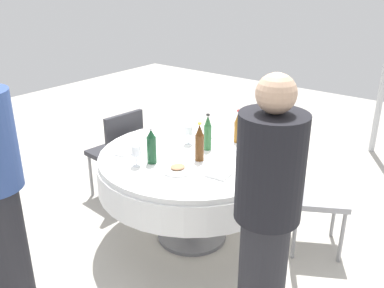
# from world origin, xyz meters

# --- Properties ---
(ground_plane) EXTENTS (10.00, 10.00, 0.00)m
(ground_plane) POSITION_xyz_m (0.00, 0.00, 0.00)
(ground_plane) COLOR #B7B2A8
(dining_table) EXTENTS (1.44, 1.44, 0.74)m
(dining_table) POSITION_xyz_m (0.00, 0.00, 0.59)
(dining_table) COLOR white
(dining_table) RESTS_ON ground_plane
(bottle_dark_green_left) EXTENTS (0.07, 0.07, 0.27)m
(bottle_dark_green_left) POSITION_xyz_m (0.30, -0.13, 0.87)
(bottle_dark_green_left) COLOR #194728
(bottle_dark_green_left) RESTS_ON dining_table
(bottle_brown_near) EXTENTS (0.07, 0.07, 0.29)m
(bottle_brown_near) POSITION_xyz_m (0.05, 0.11, 0.87)
(bottle_brown_near) COLOR #593314
(bottle_brown_near) RESTS_ON dining_table
(bottle_dark_green_inner) EXTENTS (0.06, 0.06, 0.27)m
(bottle_dark_green_inner) POSITION_xyz_m (-0.18, 0.57, 0.86)
(bottle_dark_green_inner) COLOR #194728
(bottle_dark_green_inner) RESTS_ON dining_table
(bottle_green_far) EXTENTS (0.06, 0.06, 0.29)m
(bottle_green_far) POSITION_xyz_m (-0.15, 0.04, 0.87)
(bottle_green_far) COLOR #2D6B38
(bottle_green_far) RESTS_ON dining_table
(bottle_amber_rear) EXTENTS (0.06, 0.06, 0.27)m
(bottle_amber_rear) POSITION_xyz_m (-0.42, 0.14, 0.87)
(bottle_amber_rear) COLOR #8C5619
(bottle_amber_rear) RESTS_ON dining_table
(wine_glass_far) EXTENTS (0.07, 0.07, 0.16)m
(wine_glass_far) POSITION_xyz_m (-0.14, -0.15, 0.85)
(wine_glass_far) COLOR white
(wine_glass_far) RESTS_ON dining_table
(wine_glass_rear) EXTENTS (0.07, 0.07, 0.16)m
(wine_glass_rear) POSITION_xyz_m (0.41, -0.18, 0.85)
(wine_glass_rear) COLOR white
(wine_glass_rear) RESTS_ON dining_table
(plate_north) EXTENTS (0.24, 0.24, 0.04)m
(plate_north) POSITION_xyz_m (0.28, 0.10, 0.75)
(plate_north) COLOR white
(plate_north) RESTS_ON dining_table
(plate_front) EXTENTS (0.21, 0.21, 0.02)m
(plate_front) POSITION_xyz_m (0.28, -0.44, 0.75)
(plate_front) COLOR white
(plate_front) RESTS_ON dining_table
(spoon_near) EXTENTS (0.14, 0.14, 0.00)m
(spoon_near) POSITION_xyz_m (-0.24, 0.24, 0.74)
(spoon_near) COLOR silver
(spoon_near) RESTS_ON dining_table
(knife_inner) EXTENTS (0.17, 0.09, 0.00)m
(knife_inner) POSITION_xyz_m (-0.07, -0.30, 0.74)
(knife_inner) COLOR silver
(knife_inner) RESTS_ON dining_table
(knife_far) EXTENTS (0.05, 0.18, 0.00)m
(knife_far) POSITION_xyz_m (-0.35, -0.10, 0.74)
(knife_far) COLOR silver
(knife_far) RESTS_ON dining_table
(folded_napkin) EXTENTS (0.16, 0.16, 0.02)m
(folded_napkin) POSITION_xyz_m (0.17, 0.37, 0.75)
(folded_napkin) COLOR white
(folded_napkin) RESTS_ON dining_table
(person_left) EXTENTS (0.34, 0.34, 1.61)m
(person_left) POSITION_xyz_m (0.61, 0.96, 0.84)
(person_left) COLOR #26262B
(person_left) RESTS_ON ground_plane
(chair_mid) EXTENTS (0.44, 0.44, 0.87)m
(chair_mid) POSITION_xyz_m (-0.09, -0.92, 0.52)
(chair_mid) COLOR #2D2D33
(chair_mid) RESTS_ON ground_plane
(chair_right) EXTENTS (0.55, 0.55, 0.87)m
(chair_right) POSITION_xyz_m (-0.44, 0.77, 0.52)
(chair_right) COLOR #99999E
(chair_right) RESTS_ON ground_plane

